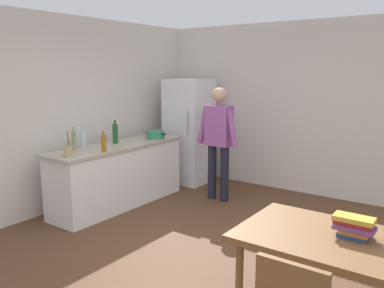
# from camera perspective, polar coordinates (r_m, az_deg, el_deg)

# --- Properties ---
(ground_plane) EXTENTS (14.00, 14.00, 0.00)m
(ground_plane) POSITION_cam_1_polar(r_m,az_deg,el_deg) (4.25, 1.26, -16.75)
(ground_plane) COLOR brown
(wall_back) EXTENTS (6.40, 0.12, 2.70)m
(wall_back) POSITION_cam_1_polar(r_m,az_deg,el_deg) (6.50, 16.49, 4.85)
(wall_back) COLOR silver
(wall_back) RESTS_ON ground_plane
(wall_left) EXTENTS (0.12, 5.60, 2.70)m
(wall_left) POSITION_cam_1_polar(r_m,az_deg,el_deg) (5.81, -19.21, 4.06)
(wall_left) COLOR silver
(wall_left) RESTS_ON ground_plane
(kitchen_counter) EXTENTS (0.64, 2.20, 0.90)m
(kitchen_counter) POSITION_cam_1_polar(r_m,az_deg,el_deg) (5.88, -10.49, -4.36)
(kitchen_counter) COLOR white
(kitchen_counter) RESTS_ON ground_plane
(refrigerator) EXTENTS (0.70, 0.67, 1.80)m
(refrigerator) POSITION_cam_1_polar(r_m,az_deg,el_deg) (6.91, -0.44, 1.83)
(refrigerator) COLOR white
(refrigerator) RESTS_ON ground_plane
(person) EXTENTS (0.70, 0.22, 1.70)m
(person) POSITION_cam_1_polar(r_m,az_deg,el_deg) (5.92, 3.83, 1.10)
(person) COLOR #1E1E2D
(person) RESTS_ON ground_plane
(dining_table) EXTENTS (1.40, 0.90, 0.75)m
(dining_table) POSITION_cam_1_polar(r_m,az_deg,el_deg) (3.18, 19.93, -13.77)
(dining_table) COLOR brown
(dining_table) RESTS_ON ground_plane
(cooking_pot) EXTENTS (0.40, 0.28, 0.12)m
(cooking_pot) POSITION_cam_1_polar(r_m,az_deg,el_deg) (6.22, -5.25, 1.37)
(cooking_pot) COLOR #2D845B
(cooking_pot) RESTS_ON kitchen_counter
(utensil_jar) EXTENTS (0.11, 0.11, 0.32)m
(utensil_jar) POSITION_cam_1_polar(r_m,az_deg,el_deg) (5.09, -17.37, -0.91)
(utensil_jar) COLOR tan
(utensil_jar) RESTS_ON kitchen_counter
(bottle_oil_amber) EXTENTS (0.06, 0.06, 0.28)m
(bottle_oil_amber) POSITION_cam_1_polar(r_m,az_deg,el_deg) (5.27, -12.55, 0.11)
(bottle_oil_amber) COLOR #996619
(bottle_oil_amber) RESTS_ON kitchen_counter
(bottle_vinegar_tall) EXTENTS (0.06, 0.06, 0.32)m
(bottle_vinegar_tall) POSITION_cam_1_polar(r_m,az_deg,el_deg) (5.44, -16.57, 0.46)
(bottle_vinegar_tall) COLOR gray
(bottle_vinegar_tall) RESTS_ON kitchen_counter
(bottle_wine_green) EXTENTS (0.08, 0.08, 0.34)m
(bottle_wine_green) POSITION_cam_1_polar(r_m,az_deg,el_deg) (5.87, -10.96, 1.51)
(bottle_wine_green) COLOR #1E5123
(bottle_wine_green) RESTS_ON kitchen_counter
(bottle_water_clear) EXTENTS (0.07, 0.07, 0.30)m
(bottle_water_clear) POSITION_cam_1_polar(r_m,az_deg,el_deg) (5.63, -15.36, 0.75)
(bottle_water_clear) COLOR silver
(bottle_water_clear) RESTS_ON kitchen_counter
(book_stack) EXTENTS (0.29, 0.20, 0.16)m
(book_stack) POSITION_cam_1_polar(r_m,az_deg,el_deg) (3.16, 22.23, -10.89)
(book_stack) COLOR #284C8E
(book_stack) RESTS_ON dining_table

